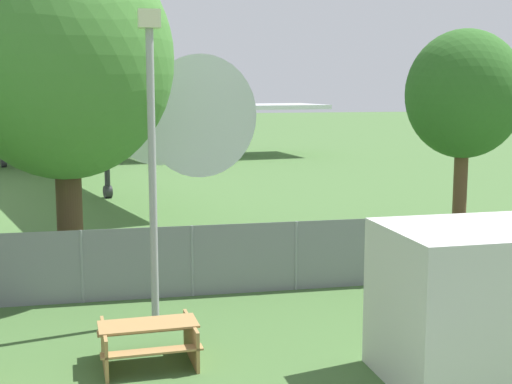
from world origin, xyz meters
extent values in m
cylinder|color=gray|center=(-2.55, 10.19, 0.85)|extent=(0.07, 0.07, 1.71)
cylinder|color=gray|center=(0.00, 10.19, 0.85)|extent=(0.07, 0.07, 1.71)
cylinder|color=gray|center=(2.55, 10.19, 0.85)|extent=(0.07, 0.07, 1.71)
cylinder|color=gray|center=(5.09, 10.19, 0.85)|extent=(0.07, 0.07, 1.71)
cylinder|color=gray|center=(7.64, 10.19, 0.85)|extent=(0.07, 0.07, 1.71)
cube|color=slate|center=(0.00, 10.19, 0.85)|extent=(56.00, 0.01, 1.71)
cylinder|color=silver|center=(-5.36, 38.10, 4.04)|extent=(14.29, 38.74, 3.79)
cone|color=silver|center=(0.48, 17.42, 4.04)|extent=(4.67, 4.67, 3.79)
cube|color=silver|center=(4.41, 42.89, 3.47)|extent=(18.21, 7.82, 0.30)
cylinder|color=#939399|center=(1.78, 42.50, 2.47)|extent=(2.56, 3.74, 1.70)
cylinder|color=#2D2D33|center=(-1.90, 25.84, 1.07)|extent=(0.24, 0.24, 2.14)
cylinder|color=#2D2D33|center=(-1.90, 25.84, 0.28)|extent=(0.44, 0.62, 0.56)
cylinder|color=#2D2D33|center=(-3.71, 40.60, 1.07)|extent=(0.24, 0.24, 2.14)
cylinder|color=#2D2D33|center=(-3.71, 40.60, 0.28)|extent=(0.44, 0.62, 0.56)
cylinder|color=#2D2D33|center=(-8.08, 39.36, 1.07)|extent=(0.24, 0.24, 2.14)
cylinder|color=#2D2D33|center=(-8.08, 39.36, 0.28)|extent=(0.44, 0.62, 0.56)
cube|color=silver|center=(4.25, 4.37, 1.33)|extent=(3.42, 2.50, 2.66)
cube|color=#A37A47|center=(-1.28, 6.19, 0.74)|extent=(1.80, 0.86, 0.04)
cube|color=#A37A47|center=(-1.31, 6.75, 0.44)|extent=(1.77, 0.38, 0.04)
cube|color=#A37A47|center=(-1.25, 5.63, 0.44)|extent=(1.77, 0.38, 0.04)
cube|color=#A37A47|center=(-0.50, 6.23, 0.37)|extent=(0.14, 1.40, 0.74)
cube|color=#A37A47|center=(-2.06, 6.14, 0.37)|extent=(0.14, 1.40, 0.74)
cylinder|color=brown|center=(8.01, 12.39, 1.67)|extent=(0.40, 0.40, 3.33)
ellipsoid|color=#2D6023|center=(8.01, 12.39, 4.74)|extent=(3.29, 3.29, 3.62)
cylinder|color=#4C3823|center=(-2.88, 12.24, 1.66)|extent=(0.65, 0.65, 3.32)
ellipsoid|color=#427A33|center=(-2.88, 12.24, 5.63)|extent=(5.44, 5.44, 5.99)
cylinder|color=#99999E|center=(-1.00, 8.47, 3.05)|extent=(0.16, 0.16, 6.11)
cube|color=beige|center=(-1.00, 8.47, 6.29)|extent=(0.44, 0.44, 0.36)
camera|label=1|loc=(-1.92, -6.21, 4.98)|focal=50.00mm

